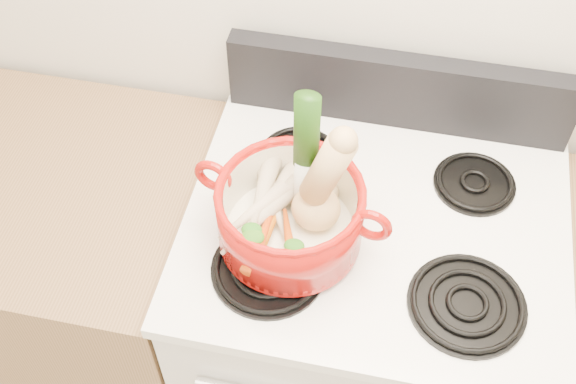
% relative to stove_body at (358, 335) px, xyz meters
% --- Properties ---
extents(stove_body, '(0.76, 0.65, 0.92)m').
position_rel_stove_body_xyz_m(stove_body, '(0.00, 0.00, 0.00)').
color(stove_body, silver).
rests_on(stove_body, floor).
extents(cooktop, '(0.78, 0.67, 0.03)m').
position_rel_stove_body_xyz_m(cooktop, '(0.00, 0.00, 0.47)').
color(cooktop, white).
rests_on(cooktop, stove_body).
extents(control_backsplash, '(0.76, 0.05, 0.18)m').
position_rel_stove_body_xyz_m(control_backsplash, '(0.00, 0.30, 0.58)').
color(control_backsplash, black).
rests_on(control_backsplash, cooktop).
extents(burner_front_left, '(0.22, 0.22, 0.02)m').
position_rel_stove_body_xyz_m(burner_front_left, '(-0.19, -0.16, 0.50)').
color(burner_front_left, black).
rests_on(burner_front_left, cooktop).
extents(burner_front_right, '(0.22, 0.22, 0.02)m').
position_rel_stove_body_xyz_m(burner_front_right, '(0.19, -0.16, 0.50)').
color(burner_front_right, black).
rests_on(burner_front_right, cooktop).
extents(burner_back_left, '(0.17, 0.17, 0.02)m').
position_rel_stove_body_xyz_m(burner_back_left, '(-0.19, 0.14, 0.50)').
color(burner_back_left, black).
rests_on(burner_back_left, cooktop).
extents(burner_back_right, '(0.17, 0.17, 0.02)m').
position_rel_stove_body_xyz_m(burner_back_right, '(0.19, 0.14, 0.50)').
color(burner_back_right, black).
rests_on(burner_back_right, cooktop).
extents(dutch_oven, '(0.32, 0.32, 0.14)m').
position_rel_stove_body_xyz_m(dutch_oven, '(-0.16, -0.08, 0.58)').
color(dutch_oven, '#9E0F0A').
rests_on(dutch_oven, burner_front_left).
extents(pot_handle_left, '(0.08, 0.03, 0.08)m').
position_rel_stove_body_xyz_m(pot_handle_left, '(-0.32, -0.06, 0.62)').
color(pot_handle_left, '#9E0F0A').
rests_on(pot_handle_left, dutch_oven).
extents(pot_handle_right, '(0.08, 0.03, 0.08)m').
position_rel_stove_body_xyz_m(pot_handle_right, '(-0.01, -0.11, 0.62)').
color(pot_handle_right, '#9E0F0A').
rests_on(pot_handle_right, dutch_oven).
extents(squash, '(0.17, 0.11, 0.26)m').
position_rel_stove_body_xyz_m(squash, '(-0.12, -0.06, 0.66)').
color(squash, tan).
rests_on(squash, dutch_oven).
extents(leek, '(0.05, 0.05, 0.31)m').
position_rel_stove_body_xyz_m(leek, '(-0.15, -0.03, 0.69)').
color(leek, silver).
rests_on(leek, dutch_oven).
extents(ginger, '(0.10, 0.08, 0.04)m').
position_rel_stove_body_xyz_m(ginger, '(-0.13, -0.01, 0.56)').
color(ginger, tan).
rests_on(ginger, dutch_oven).
extents(parsnip_0, '(0.12, 0.24, 0.06)m').
position_rel_stove_body_xyz_m(parsnip_0, '(-0.21, -0.06, 0.56)').
color(parsnip_0, beige).
rests_on(parsnip_0, dutch_oven).
extents(parsnip_1, '(0.15, 0.20, 0.06)m').
position_rel_stove_body_xyz_m(parsnip_1, '(-0.22, -0.09, 0.57)').
color(parsnip_1, beige).
rests_on(parsnip_1, dutch_oven).
extents(parsnip_2, '(0.11, 0.17, 0.05)m').
position_rel_stove_body_xyz_m(parsnip_2, '(-0.21, -0.04, 0.57)').
color(parsnip_2, beige).
rests_on(parsnip_2, dutch_oven).
extents(parsnip_3, '(0.13, 0.16, 0.05)m').
position_rel_stove_body_xyz_m(parsnip_3, '(-0.24, -0.09, 0.58)').
color(parsnip_3, beige).
rests_on(parsnip_3, dutch_oven).
extents(parsnip_4, '(0.05, 0.24, 0.07)m').
position_rel_stove_body_xyz_m(parsnip_4, '(-0.23, -0.04, 0.58)').
color(parsnip_4, beige).
rests_on(parsnip_4, dutch_oven).
extents(carrot_0, '(0.05, 0.15, 0.04)m').
position_rel_stove_body_xyz_m(carrot_0, '(-0.20, -0.11, 0.55)').
color(carrot_0, '#BF5D09').
rests_on(carrot_0, dutch_oven).
extents(carrot_1, '(0.05, 0.15, 0.04)m').
position_rel_stove_body_xyz_m(carrot_1, '(-0.21, -0.14, 0.56)').
color(carrot_1, '#C64809').
rests_on(carrot_1, dutch_oven).
extents(carrot_2, '(0.08, 0.15, 0.04)m').
position_rel_stove_body_xyz_m(carrot_2, '(-0.15, -0.14, 0.57)').
color(carrot_2, '#C33709').
rests_on(carrot_2, dutch_oven).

